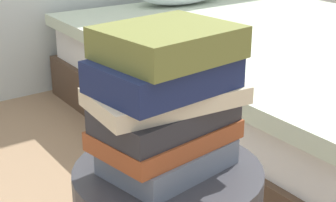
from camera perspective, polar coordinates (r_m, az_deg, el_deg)
The scene contains 7 objects.
bed at distance 2.59m, azimuth 11.48°, elevation 2.65°, with size 1.62×2.07×0.62m.
book_slate at distance 1.03m, azimuth -0.23°, elevation -6.00°, with size 0.23×0.17×0.05m, color slate.
book_rust at distance 1.02m, azimuth -0.12°, elevation -3.62°, with size 0.27×0.17×0.04m, color #994723.
book_charcoal at distance 1.00m, azimuth -0.13°, elevation -1.52°, with size 0.26×0.16×0.05m, color #28282D.
book_cream at distance 0.98m, azimuth -0.27°, elevation 0.56°, with size 0.28×0.16×0.03m, color beige.
book_navy at distance 0.96m, azimuth -0.69°, elevation 2.98°, with size 0.25×0.18×0.06m, color #19234C.
book_olive at distance 0.95m, azimuth 0.07°, elevation 6.39°, with size 0.23×0.19×0.06m, color olive.
Camera 1 is at (-0.55, -0.74, 1.03)m, focal length 56.31 mm.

